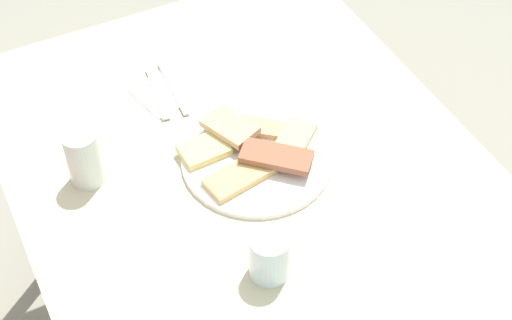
{
  "coord_description": "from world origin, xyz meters",
  "views": [
    {
      "loc": [
        -0.88,
        0.44,
        1.86
      ],
      "look_at": [
        0.01,
        -0.01,
        0.77
      ],
      "focal_mm": 53.71,
      "sensor_mm": 36.0,
      "label": 1
    }
  ],
  "objects_px": {
    "pide_platter": "(255,155)",
    "soda_can": "(84,158)",
    "spoon": "(158,93)",
    "dining_table": "(255,201)",
    "drinking_glass": "(269,256)",
    "fork": "(173,88)",
    "paper_napkin": "(165,92)"
  },
  "relations": [
    {
      "from": "soda_can",
      "to": "dining_table",
      "type": "bearing_deg",
      "value": -115.81
    },
    {
      "from": "fork",
      "to": "soda_can",
      "type": "bearing_deg",
      "value": 127.5
    },
    {
      "from": "dining_table",
      "to": "drinking_glass",
      "type": "xyz_separation_m",
      "value": [
        -0.21,
        0.08,
        0.12
      ]
    },
    {
      "from": "soda_can",
      "to": "paper_napkin",
      "type": "bearing_deg",
      "value": -54.29
    },
    {
      "from": "pide_platter",
      "to": "soda_can",
      "type": "relative_size",
      "value": 2.46
    },
    {
      "from": "pide_platter",
      "to": "fork",
      "type": "relative_size",
      "value": 1.68
    },
    {
      "from": "pide_platter",
      "to": "spoon",
      "type": "xyz_separation_m",
      "value": [
        0.26,
        0.1,
        -0.01
      ]
    },
    {
      "from": "paper_napkin",
      "to": "fork",
      "type": "height_order",
      "value": "fork"
    },
    {
      "from": "fork",
      "to": "spoon",
      "type": "height_order",
      "value": "same"
    },
    {
      "from": "drinking_glass",
      "to": "fork",
      "type": "xyz_separation_m",
      "value": [
        0.51,
        -0.03,
        -0.04
      ]
    },
    {
      "from": "dining_table",
      "to": "spoon",
      "type": "xyz_separation_m",
      "value": [
        0.3,
        0.08,
        0.08
      ]
    },
    {
      "from": "dining_table",
      "to": "fork",
      "type": "relative_size",
      "value": 6.65
    },
    {
      "from": "soda_can",
      "to": "paper_napkin",
      "type": "distance_m",
      "value": 0.29
    },
    {
      "from": "paper_napkin",
      "to": "spoon",
      "type": "distance_m",
      "value": 0.02
    },
    {
      "from": "drinking_glass",
      "to": "dining_table",
      "type": "bearing_deg",
      "value": -20.58
    },
    {
      "from": "spoon",
      "to": "drinking_glass",
      "type": "bearing_deg",
      "value": -170.3
    },
    {
      "from": "fork",
      "to": "spoon",
      "type": "bearing_deg",
      "value": 93.83
    },
    {
      "from": "soda_can",
      "to": "drinking_glass",
      "type": "distance_m",
      "value": 0.41
    },
    {
      "from": "dining_table",
      "to": "drinking_glass",
      "type": "bearing_deg",
      "value": 159.42
    },
    {
      "from": "dining_table",
      "to": "soda_can",
      "type": "relative_size",
      "value": 9.76
    },
    {
      "from": "soda_can",
      "to": "paper_napkin",
      "type": "xyz_separation_m",
      "value": [
        0.16,
        -0.23,
        -0.06
      ]
    },
    {
      "from": "drinking_glass",
      "to": "spoon",
      "type": "height_order",
      "value": "drinking_glass"
    },
    {
      "from": "dining_table",
      "to": "spoon",
      "type": "relative_size",
      "value": 7.08
    },
    {
      "from": "drinking_glass",
      "to": "paper_napkin",
      "type": "bearing_deg",
      "value": -1.49
    },
    {
      "from": "pide_platter",
      "to": "paper_napkin",
      "type": "distance_m",
      "value": 0.28
    },
    {
      "from": "spoon",
      "to": "dining_table",
      "type": "bearing_deg",
      "value": -155.58
    },
    {
      "from": "drinking_glass",
      "to": "paper_napkin",
      "type": "relative_size",
      "value": 0.79
    },
    {
      "from": "soda_can",
      "to": "spoon",
      "type": "height_order",
      "value": "soda_can"
    },
    {
      "from": "soda_can",
      "to": "drinking_glass",
      "type": "xyz_separation_m",
      "value": [
        -0.35,
        -0.21,
        -0.01
      ]
    },
    {
      "from": "pide_platter",
      "to": "spoon",
      "type": "distance_m",
      "value": 0.28
    },
    {
      "from": "pide_platter",
      "to": "fork",
      "type": "distance_m",
      "value": 0.27
    },
    {
      "from": "dining_table",
      "to": "pide_platter",
      "type": "bearing_deg",
      "value": -24.88
    }
  ]
}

